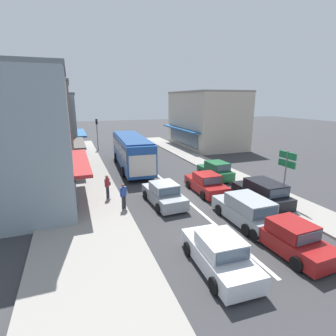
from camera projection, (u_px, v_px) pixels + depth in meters
name	position (u px, v px, depth m)	size (l,w,h in m)	color
ground_plane	(180.00, 195.00, 19.24)	(140.00, 140.00, 0.00)	#353538
lane_centre_line	(163.00, 179.00, 22.86)	(0.20, 28.00, 0.01)	silver
sidewalk_left	(80.00, 180.00, 22.40)	(5.20, 44.00, 0.14)	gray
kerb_right	(214.00, 167.00, 26.73)	(2.80, 44.00, 0.12)	gray
shopfront_corner_near	(20.00, 141.00, 16.21)	(7.09, 8.56, 8.65)	#84939E
shopfront_mid_block	(35.00, 129.00, 23.62)	(7.40, 7.39, 8.36)	gray
shopfront_far_end	(44.00, 126.00, 31.14)	(8.43, 8.58, 7.47)	#84939E
building_right_far	(206.00, 119.00, 38.22)	(8.32, 12.19, 7.87)	beige
city_bus	(132.00, 150.00, 26.15)	(3.13, 10.97, 3.23)	#1E4C99
sedan_adjacent_lane_trail	(289.00, 238.00, 11.99)	(2.03, 4.27, 1.47)	maroon
sedan_behind_bus_mid	(206.00, 184.00, 19.59)	(1.95, 4.23, 1.47)	maroon
sedan_queue_far_back	(219.00, 254.00, 10.72)	(2.02, 4.26, 1.47)	silver
sedan_queue_gap_filler	(164.00, 194.00, 17.43)	(2.05, 4.28, 1.47)	#9EA3A8
wagon_adjacent_lane_lead	(246.00, 210.00, 14.73)	(1.95, 4.50, 1.58)	#9EA3A8
parked_wagon_kerb_front	(262.00, 193.00, 17.52)	(1.99, 4.53, 1.58)	black
parked_hatchback_kerb_second	(216.00, 171.00, 22.95)	(1.91, 3.75, 1.54)	#1E6638
traffic_light_downstreet	(97.00, 129.00, 35.39)	(0.33, 0.24, 4.20)	gray
directional_road_sign	(287.00, 164.00, 16.97)	(0.10, 1.40, 3.60)	gray
pedestrian_with_handbag_near	(107.00, 185.00, 18.02)	(0.45, 0.63, 1.63)	#232838
pedestrian_browsing_midblock	(123.00, 194.00, 16.26)	(0.47, 0.39, 1.63)	#333338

